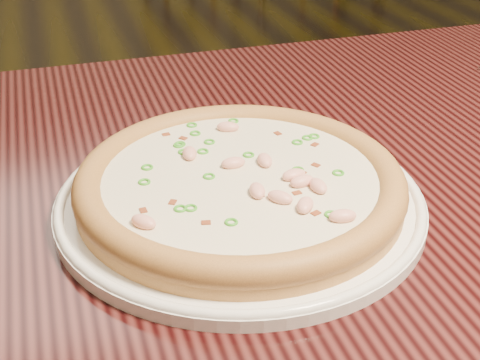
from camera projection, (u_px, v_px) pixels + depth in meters
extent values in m
plane|color=black|center=(73.00, 355.00, 1.51)|extent=(9.00, 9.00, 0.00)
cube|color=black|center=(332.00, 182.00, 0.73)|extent=(1.20, 0.80, 0.04)
cylinder|color=white|center=(240.00, 202.00, 0.64)|extent=(0.35, 0.35, 0.01)
torus|color=white|center=(240.00, 196.00, 0.64)|extent=(0.35, 0.35, 0.01)
cylinder|color=#C18C48|center=(240.00, 188.00, 0.64)|extent=(0.31, 0.31, 0.02)
torus|color=#B67D39|center=(240.00, 180.00, 0.63)|extent=(0.31, 0.31, 0.03)
cylinder|color=#EDEABD|center=(240.00, 178.00, 0.63)|extent=(0.26, 0.26, 0.00)
ellipsoid|color=#F2B29E|center=(343.00, 216.00, 0.56)|extent=(0.03, 0.02, 0.01)
ellipsoid|color=#F2B29E|center=(228.00, 127.00, 0.71)|extent=(0.03, 0.02, 0.01)
ellipsoid|color=#F2B29E|center=(294.00, 175.00, 0.62)|extent=(0.03, 0.02, 0.01)
ellipsoid|color=#F2B29E|center=(305.00, 205.00, 0.58)|extent=(0.02, 0.03, 0.01)
ellipsoid|color=#F2B29E|center=(190.00, 153.00, 0.66)|extent=(0.02, 0.03, 0.01)
ellipsoid|color=#F2B29E|center=(144.00, 222.00, 0.55)|extent=(0.03, 0.03, 0.01)
ellipsoid|color=#F2B29E|center=(233.00, 163.00, 0.64)|extent=(0.02, 0.02, 0.01)
ellipsoid|color=#F2B29E|center=(302.00, 181.00, 0.61)|extent=(0.03, 0.02, 0.01)
ellipsoid|color=#F2B29E|center=(280.00, 197.00, 0.59)|extent=(0.03, 0.03, 0.01)
ellipsoid|color=#F2B29E|center=(265.00, 160.00, 0.65)|extent=(0.02, 0.03, 0.01)
ellipsoid|color=#F2B29E|center=(257.00, 191.00, 0.60)|extent=(0.02, 0.03, 0.01)
ellipsoid|color=#F2B29E|center=(318.00, 186.00, 0.61)|extent=(0.02, 0.02, 0.01)
cube|color=maroon|center=(278.00, 134.00, 0.71)|extent=(0.01, 0.01, 0.00)
cube|color=maroon|center=(297.00, 194.00, 0.60)|extent=(0.01, 0.01, 0.00)
cube|color=maroon|center=(183.00, 139.00, 0.70)|extent=(0.01, 0.01, 0.00)
cube|color=maroon|center=(143.00, 211.00, 0.58)|extent=(0.01, 0.01, 0.00)
cube|color=maroon|center=(229.00, 127.00, 0.72)|extent=(0.01, 0.01, 0.00)
cube|color=maroon|center=(260.00, 196.00, 0.60)|extent=(0.01, 0.01, 0.00)
cube|color=maroon|center=(231.00, 129.00, 0.72)|extent=(0.01, 0.01, 0.00)
cube|color=maroon|center=(316.00, 214.00, 0.57)|extent=(0.01, 0.01, 0.00)
cube|color=maroon|center=(302.00, 173.00, 0.63)|extent=(0.01, 0.01, 0.00)
cube|color=maroon|center=(166.00, 135.00, 0.71)|extent=(0.01, 0.01, 0.00)
cube|color=maroon|center=(206.00, 224.00, 0.56)|extent=(0.01, 0.01, 0.00)
cube|color=maroon|center=(315.00, 145.00, 0.68)|extent=(0.01, 0.01, 0.00)
cube|color=maroon|center=(316.00, 166.00, 0.65)|extent=(0.01, 0.01, 0.00)
cube|color=maroon|center=(173.00, 203.00, 0.59)|extent=(0.01, 0.01, 0.00)
torus|color=green|center=(314.00, 136.00, 0.70)|extent=(0.02, 0.02, 0.00)
torus|color=green|center=(249.00, 155.00, 0.66)|extent=(0.01, 0.01, 0.00)
torus|color=green|center=(203.00, 151.00, 0.67)|extent=(0.02, 0.02, 0.00)
torus|color=green|center=(331.00, 215.00, 0.57)|extent=(0.02, 0.02, 0.00)
torus|color=green|center=(191.00, 208.00, 0.58)|extent=(0.01, 0.01, 0.00)
torus|color=green|center=(209.00, 176.00, 0.63)|extent=(0.01, 0.01, 0.00)
torus|color=green|center=(233.00, 121.00, 0.73)|extent=(0.01, 0.01, 0.00)
torus|color=green|center=(298.00, 170.00, 0.64)|extent=(0.02, 0.02, 0.00)
torus|color=green|center=(307.00, 138.00, 0.70)|extent=(0.02, 0.02, 0.00)
torus|color=green|center=(184.00, 152.00, 0.67)|extent=(0.02, 0.02, 0.00)
torus|color=green|center=(179.00, 145.00, 0.68)|extent=(0.01, 0.01, 0.00)
torus|color=green|center=(338.00, 173.00, 0.63)|extent=(0.02, 0.02, 0.00)
torus|color=green|center=(297.00, 142.00, 0.69)|extent=(0.02, 0.02, 0.00)
torus|color=green|center=(231.00, 222.00, 0.56)|extent=(0.02, 0.02, 0.00)
torus|color=green|center=(147.00, 167.00, 0.64)|extent=(0.02, 0.02, 0.00)
torus|color=green|center=(180.00, 144.00, 0.68)|extent=(0.02, 0.02, 0.00)
torus|color=green|center=(144.00, 182.00, 0.62)|extent=(0.02, 0.02, 0.00)
torus|color=green|center=(192.00, 125.00, 0.72)|extent=(0.02, 0.02, 0.00)
torus|color=green|center=(195.00, 133.00, 0.71)|extent=(0.02, 0.02, 0.00)
torus|color=green|center=(209.00, 142.00, 0.69)|extent=(0.02, 0.02, 0.00)
torus|color=green|center=(180.00, 209.00, 0.58)|extent=(0.01, 0.01, 0.00)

